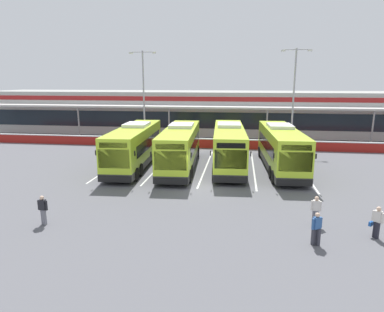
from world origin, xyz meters
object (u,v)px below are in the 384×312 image
coach_bus_leftmost (135,147)px  pedestrian_in_dark_coat (43,209)px  coach_bus_left_centre (180,148)px  coach_bus_centre (229,147)px  pedestrian_with_handbag (377,221)px  coach_bus_right_centre (281,149)px  pedestrian_near_bin (317,228)px  pedestrian_child (316,210)px  lamp_post_west (144,91)px  lamp_post_centre (294,92)px

coach_bus_leftmost → pedestrian_in_dark_coat: coach_bus_leftmost is taller
coach_bus_leftmost → coach_bus_left_centre: 4.14m
coach_bus_leftmost → coach_bus_centre: size_ratio=1.00×
coach_bus_left_centre → coach_bus_centre: size_ratio=1.00×
pedestrian_with_handbag → coach_bus_centre: bearing=120.3°
coach_bus_left_centre → coach_bus_centre: 4.33m
coach_bus_leftmost → pedestrian_in_dark_coat: bearing=-94.4°
coach_bus_left_centre → pedestrian_in_dark_coat: bearing=-111.5°
coach_bus_centre → coach_bus_right_centre: size_ratio=1.00×
coach_bus_left_centre → pedestrian_in_dark_coat: 14.07m
pedestrian_with_handbag → pedestrian_near_bin: 3.32m
pedestrian_child → pedestrian_near_bin: bearing=-100.8°
coach_bus_leftmost → pedestrian_child: 17.40m
lamp_post_west → pedestrian_child: bearing=-55.1°
pedestrian_child → coach_bus_right_centre: bearing=92.7°
lamp_post_centre → pedestrian_with_handbag: bearing=-87.6°
coach_bus_right_centre → pedestrian_child: (0.56, -11.97, -0.91)m
coach_bus_centre → lamp_post_west: (-10.72, 10.51, 4.50)m
lamp_post_centre → coach_bus_left_centre: bearing=-135.7°
pedestrian_near_bin → lamp_post_centre: (2.14, 24.13, 5.42)m
coach_bus_centre → pedestrian_in_dark_coat: (-9.36, -14.06, -0.91)m
coach_bus_centre → lamp_post_west: lamp_post_west is taller
pedestrian_in_dark_coat → pedestrian_with_handbag: bearing=2.9°
pedestrian_in_dark_coat → lamp_post_west: bearing=93.2°
coach_bus_right_centre → lamp_post_centre: lamp_post_centre is taller
coach_bus_leftmost → pedestrian_child: coach_bus_leftmost is taller
coach_bus_right_centre → lamp_post_west: size_ratio=1.12×
coach_bus_leftmost → coach_bus_right_centre: bearing=4.1°
coach_bus_right_centre → coach_bus_left_centre: bearing=-174.4°
pedestrian_in_dark_coat → lamp_post_centre: 29.22m
coach_bus_centre → pedestrian_near_bin: (4.61, -14.43, -0.91)m
coach_bus_left_centre → pedestrian_with_handbag: (11.91, -12.21, -0.93)m
pedestrian_in_dark_coat → lamp_post_west: lamp_post_west is taller
coach_bus_leftmost → coach_bus_right_centre: (12.85, 0.92, 0.00)m
coach_bus_right_centre → pedestrian_in_dark_coat: coach_bus_right_centre is taller
coach_bus_left_centre → coach_bus_right_centre: size_ratio=1.00×
pedestrian_with_handbag → coach_bus_right_centre: bearing=103.8°
pedestrian_with_handbag → pedestrian_in_dark_coat: bearing=-177.1°
coach_bus_centre → coach_bus_right_centre: (4.50, -0.13, 0.00)m
coach_bus_right_centre → lamp_post_centre: 11.05m
coach_bus_left_centre → pedestrian_child: (9.27, -11.11, -0.91)m
coach_bus_centre → pedestrian_with_handbag: (7.70, -13.20, -0.93)m
coach_bus_centre → pedestrian_child: coach_bus_centre is taller
pedestrian_in_dark_coat → pedestrian_child: bearing=7.7°
coach_bus_right_centre → pedestrian_with_handbag: (3.20, -13.07, -0.93)m
pedestrian_in_dark_coat → coach_bus_centre: bearing=56.3°
coach_bus_left_centre → lamp_post_west: lamp_post_west is taller
coach_bus_leftmost → pedestrian_child: (13.41, -11.05, -0.91)m
coach_bus_centre → pedestrian_child: (5.05, -12.10, -0.91)m
pedestrian_near_bin → pedestrian_with_handbag: bearing=21.6°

